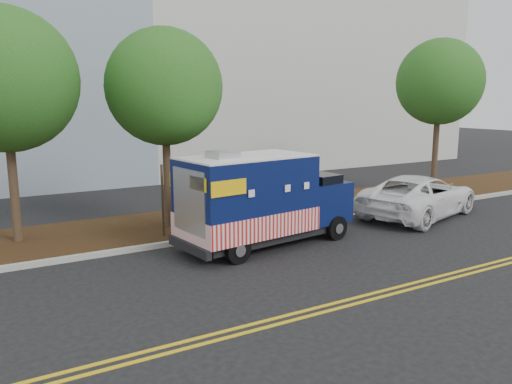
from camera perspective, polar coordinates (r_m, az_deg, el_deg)
ground at (r=14.58m, az=-2.86°, el=-6.80°), size 120.00×120.00×0.00m
curb at (r=15.76m, az=-5.20°, el=-5.20°), size 120.00×0.18×0.15m
mulch_strip at (r=17.63m, az=-8.08°, el=-3.56°), size 120.00×4.00×0.15m
centerline_near at (r=11.04m, az=8.02°, el=-12.70°), size 120.00×0.10×0.01m
centerline_far at (r=10.87m, az=8.85°, el=-13.13°), size 120.00×0.10×0.01m
tree_a at (r=16.17m, az=-26.84°, el=11.33°), size 4.14×4.14×6.96m
tree_b at (r=16.61m, az=-10.43°, el=11.68°), size 3.76×3.76×6.61m
tree_d at (r=24.15m, az=20.25°, el=11.69°), size 3.80×3.80×7.00m
sign_post at (r=15.60m, az=-10.62°, el=-1.25°), size 0.06×0.06×2.40m
food_truck at (r=14.78m, az=0.45°, el=-1.20°), size 5.81×2.78×2.95m
white_car at (r=19.67m, az=18.14°, el=-0.42°), size 6.10×4.04×1.56m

